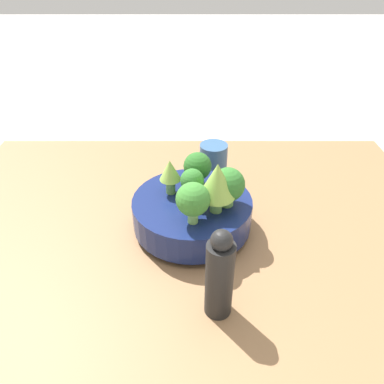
% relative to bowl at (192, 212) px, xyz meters
% --- Properties ---
extents(ground_plane, '(6.00, 6.00, 0.00)m').
position_rel_bowl_xyz_m(ground_plane, '(-0.01, -0.03, -0.09)').
color(ground_plane, silver).
extents(table, '(1.16, 0.90, 0.04)m').
position_rel_bowl_xyz_m(table, '(-0.01, -0.03, -0.07)').
color(table, olive).
rests_on(table, ground_plane).
extents(bowl, '(0.25, 0.25, 0.08)m').
position_rel_bowl_xyz_m(bowl, '(0.00, 0.00, 0.00)').
color(bowl, navy).
rests_on(bowl, table).
extents(broccoli_floret_right, '(0.07, 0.07, 0.08)m').
position_rel_bowl_xyz_m(broccoli_floret_right, '(0.07, -0.02, 0.08)').
color(broccoli_floret_right, '#6BA34C').
rests_on(broccoli_floret_right, bowl).
extents(romanesco_piece_far, '(0.05, 0.05, 0.08)m').
position_rel_bowl_xyz_m(romanesco_piece_far, '(-0.05, 0.03, 0.08)').
color(romanesco_piece_far, '#609347').
rests_on(romanesco_piece_far, bowl).
extents(romanesco_piece_near, '(0.07, 0.07, 0.11)m').
position_rel_bowl_xyz_m(romanesco_piece_near, '(0.05, -0.04, 0.10)').
color(romanesco_piece_near, '#609347').
rests_on(romanesco_piece_near, bowl).
extents(broccoli_floret_back, '(0.06, 0.06, 0.08)m').
position_rel_bowl_xyz_m(broccoli_floret_back, '(0.01, 0.06, 0.08)').
color(broccoli_floret_back, '#6BA34C').
rests_on(broccoli_floret_back, bowl).
extents(broccoli_floret_front, '(0.06, 0.06, 0.09)m').
position_rel_bowl_xyz_m(broccoli_floret_front, '(0.00, -0.07, 0.08)').
color(broccoli_floret_front, '#7AB256').
rests_on(broccoli_floret_front, bowl).
extents(broccoli_floret_center, '(0.05, 0.05, 0.07)m').
position_rel_bowl_xyz_m(broccoli_floret_center, '(0.00, 0.00, 0.08)').
color(broccoli_floret_center, '#609347').
rests_on(broccoli_floret_center, bowl).
extents(cup, '(0.07, 0.07, 0.10)m').
position_rel_bowl_xyz_m(cup, '(0.05, 0.20, 0.01)').
color(cup, '#33567F').
rests_on(cup, table).
extents(pepper_mill, '(0.05, 0.05, 0.18)m').
position_rel_bowl_xyz_m(pepper_mill, '(0.04, -0.22, 0.04)').
color(pepper_mill, black).
rests_on(pepper_mill, table).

